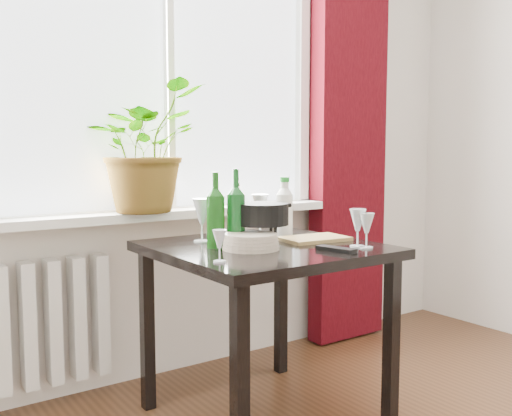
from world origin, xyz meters
TOP-DOWN VIEW (x-y plane):
  - window at (0.00, 2.22)m, footprint 1.72×0.08m
  - windowsill at (0.00, 2.15)m, footprint 1.72×0.20m
  - curtain at (1.12, 2.12)m, footprint 0.50×0.12m
  - radiator at (-0.75, 2.18)m, footprint 0.80×0.10m
  - table at (0.10, 1.55)m, footprint 0.85×0.85m
  - potted_plant at (-0.18, 2.11)m, footprint 0.70×0.67m
  - wine_bottle_left at (-0.10, 1.61)m, footprint 0.10×0.10m
  - wine_bottle_right at (-0.01, 1.59)m, footprint 0.09×0.09m
  - bottle_amber at (0.17, 1.86)m, footprint 0.06×0.06m
  - cleaning_bottle at (0.32, 1.71)m, footprint 0.09×0.09m
  - wineglass_front_right at (0.37, 1.29)m, footprint 0.07×0.07m
  - wineglass_far_right at (0.38, 1.25)m, footprint 0.07×0.07m
  - wineglass_back_center at (0.27, 1.82)m, footprint 0.10×0.10m
  - wineglass_back_left at (-0.07, 1.76)m, footprint 0.09×0.09m
  - wineglass_front_left at (-0.25, 1.34)m, footprint 0.05×0.05m
  - plate_stack at (-0.01, 1.49)m, footprint 0.30×0.30m
  - fondue_pot at (0.09, 1.56)m, footprint 0.31×0.29m
  - tv_remote at (0.23, 1.26)m, footprint 0.08×0.17m
  - cutting_board at (0.34, 1.52)m, footprint 0.30×0.21m

SIDE VIEW (x-z plane):
  - radiator at x=-0.75m, z-range 0.10..0.66m
  - table at x=0.10m, z-range 0.28..1.02m
  - cutting_board at x=0.34m, z-range 0.74..0.76m
  - tv_remote at x=0.23m, z-range 0.74..0.76m
  - plate_stack at x=-0.01m, z-range 0.74..0.80m
  - wineglass_front_left at x=-0.25m, z-range 0.74..0.85m
  - wineglass_far_right at x=0.38m, z-range 0.74..0.88m
  - wineglass_front_right at x=0.37m, z-range 0.74..0.90m
  - windowsill at x=0.00m, z-range 0.80..0.84m
  - fondue_pot at x=0.09m, z-range 0.74..0.91m
  - wineglass_back_left at x=-0.07m, z-range 0.74..0.93m
  - wineglass_back_center at x=0.27m, z-range 0.74..0.93m
  - bottle_amber at x=0.17m, z-range 0.74..0.99m
  - cleaning_bottle at x=0.32m, z-range 0.74..1.01m
  - wine_bottle_left at x=-0.10m, z-range 0.74..1.05m
  - wine_bottle_right at x=-0.01m, z-range 0.74..1.06m
  - potted_plant at x=-0.18m, z-range 0.85..1.44m
  - curtain at x=1.12m, z-range 0.01..2.58m
  - window at x=0.00m, z-range 0.79..2.41m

